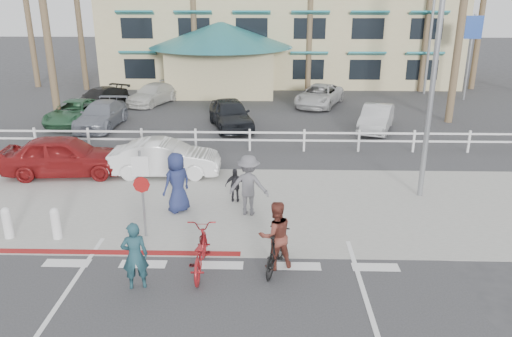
{
  "coord_description": "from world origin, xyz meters",
  "views": [
    {
      "loc": [
        1.22,
        -10.68,
        6.68
      ],
      "look_at": [
        0.84,
        3.92,
        1.5
      ],
      "focal_mm": 35.0,
      "sensor_mm": 36.0,
      "label": 1
    }
  ],
  "objects_px": {
    "bike_black": "(276,250)",
    "car_white_sedan": "(165,158)",
    "car_red_compact": "(64,156)",
    "sign_post": "(142,190)",
    "bike_red": "(200,251)"
  },
  "relations": [
    {
      "from": "sign_post",
      "to": "bike_black",
      "type": "relative_size",
      "value": 1.62
    },
    {
      "from": "bike_black",
      "to": "car_red_compact",
      "type": "height_order",
      "value": "car_red_compact"
    },
    {
      "from": "bike_black",
      "to": "car_red_compact",
      "type": "xyz_separation_m",
      "value": [
        -8.01,
        6.75,
        0.24
      ]
    },
    {
      "from": "bike_red",
      "to": "car_red_compact",
      "type": "distance_m",
      "value": 9.2
    },
    {
      "from": "sign_post",
      "to": "bike_black",
      "type": "distance_m",
      "value": 4.21
    },
    {
      "from": "sign_post",
      "to": "bike_red",
      "type": "bearing_deg",
      "value": -45.14
    },
    {
      "from": "sign_post",
      "to": "car_white_sedan",
      "type": "distance_m",
      "value": 5.19
    },
    {
      "from": "bike_red",
      "to": "bike_black",
      "type": "xyz_separation_m",
      "value": [
        1.91,
        0.12,
        -0.01
      ]
    },
    {
      "from": "bike_red",
      "to": "car_white_sedan",
      "type": "xyz_separation_m",
      "value": [
        -2.24,
        6.95,
        0.13
      ]
    },
    {
      "from": "sign_post",
      "to": "car_white_sedan",
      "type": "height_order",
      "value": "sign_post"
    },
    {
      "from": "car_red_compact",
      "to": "sign_post",
      "type": "bearing_deg",
      "value": -144.45
    },
    {
      "from": "bike_black",
      "to": "car_white_sedan",
      "type": "distance_m",
      "value": 8.0
    },
    {
      "from": "sign_post",
      "to": "car_red_compact",
      "type": "distance_m",
      "value": 6.64
    },
    {
      "from": "car_white_sedan",
      "to": "car_red_compact",
      "type": "xyz_separation_m",
      "value": [
        -3.86,
        -0.08,
        0.09
      ]
    },
    {
      "from": "bike_black",
      "to": "car_white_sedan",
      "type": "relative_size",
      "value": 0.43
    }
  ]
}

